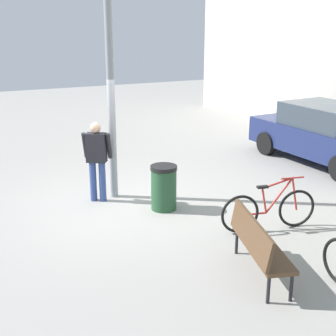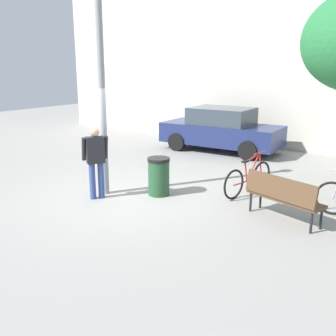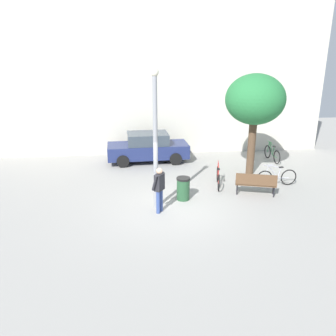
{
  "view_description": "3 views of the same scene",
  "coord_description": "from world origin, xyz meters",
  "px_view_note": "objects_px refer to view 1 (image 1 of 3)",
  "views": [
    {
      "loc": [
        8.58,
        -2.98,
        3.63
      ],
      "look_at": [
        1.2,
        0.57,
        1.07
      ],
      "focal_mm": 50.84,
      "sensor_mm": 36.0,
      "label": 1
    },
    {
      "loc": [
        5.91,
        -6.36,
        3.03
      ],
      "look_at": [
        0.69,
        0.98,
        0.64
      ],
      "focal_mm": 42.06,
      "sensor_mm": 36.0,
      "label": 2
    },
    {
      "loc": [
        -1.35,
        -11.31,
        5.33
      ],
      "look_at": [
        -0.01,
        1.22,
        1.18
      ],
      "focal_mm": 36.2,
      "sensor_mm": 36.0,
      "label": 3
    }
  ],
  "objects_px": {
    "park_bench": "(257,242)",
    "bicycle_red": "(269,210)",
    "parked_car_navy": "(325,134)",
    "trash_bin": "(164,187)",
    "person_by_lamppost": "(97,156)",
    "lamppost": "(110,67)"
  },
  "relations": [
    {
      "from": "person_by_lamppost",
      "to": "bicycle_red",
      "type": "relative_size",
      "value": 0.94
    },
    {
      "from": "lamppost",
      "to": "person_by_lamppost",
      "type": "bearing_deg",
      "value": -76.09
    },
    {
      "from": "person_by_lamppost",
      "to": "parked_car_navy",
      "type": "relative_size",
      "value": 0.39
    },
    {
      "from": "lamppost",
      "to": "parked_car_navy",
      "type": "height_order",
      "value": "lamppost"
    },
    {
      "from": "bicycle_red",
      "to": "trash_bin",
      "type": "distance_m",
      "value": 2.14
    },
    {
      "from": "bicycle_red",
      "to": "trash_bin",
      "type": "bearing_deg",
      "value": -143.26
    },
    {
      "from": "lamppost",
      "to": "trash_bin",
      "type": "distance_m",
      "value": 2.63
    },
    {
      "from": "park_bench",
      "to": "parked_car_navy",
      "type": "xyz_separation_m",
      "value": [
        -4.07,
        5.09,
        0.23
      ]
    },
    {
      "from": "person_by_lamppost",
      "to": "park_bench",
      "type": "bearing_deg",
      "value": 16.16
    },
    {
      "from": "bicycle_red",
      "to": "parked_car_navy",
      "type": "bearing_deg",
      "value": 125.79
    },
    {
      "from": "lamppost",
      "to": "trash_bin",
      "type": "relative_size",
      "value": 5.52
    },
    {
      "from": "parked_car_navy",
      "to": "trash_bin",
      "type": "bearing_deg",
      "value": -77.93
    },
    {
      "from": "person_by_lamppost",
      "to": "park_bench",
      "type": "height_order",
      "value": "person_by_lamppost"
    },
    {
      "from": "parked_car_navy",
      "to": "bicycle_red",
      "type": "bearing_deg",
      "value": -54.21
    },
    {
      "from": "person_by_lamppost",
      "to": "trash_bin",
      "type": "relative_size",
      "value": 1.85
    },
    {
      "from": "park_bench",
      "to": "bicycle_red",
      "type": "height_order",
      "value": "bicycle_red"
    },
    {
      "from": "lamppost",
      "to": "bicycle_red",
      "type": "xyz_separation_m",
      "value": [
        2.82,
        1.93,
        -2.36
      ]
    },
    {
      "from": "parked_car_navy",
      "to": "person_by_lamppost",
      "type": "bearing_deg",
      "value": -89.08
    },
    {
      "from": "park_bench",
      "to": "bicycle_red",
      "type": "relative_size",
      "value": 0.94
    },
    {
      "from": "park_bench",
      "to": "bicycle_red",
      "type": "xyz_separation_m",
      "value": [
        -1.24,
        1.17,
        -0.16
      ]
    },
    {
      "from": "park_bench",
      "to": "person_by_lamppost",
      "type": "bearing_deg",
      "value": -163.84
    },
    {
      "from": "lamppost",
      "to": "parked_car_navy",
      "type": "bearing_deg",
      "value": 90.05
    }
  ]
}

